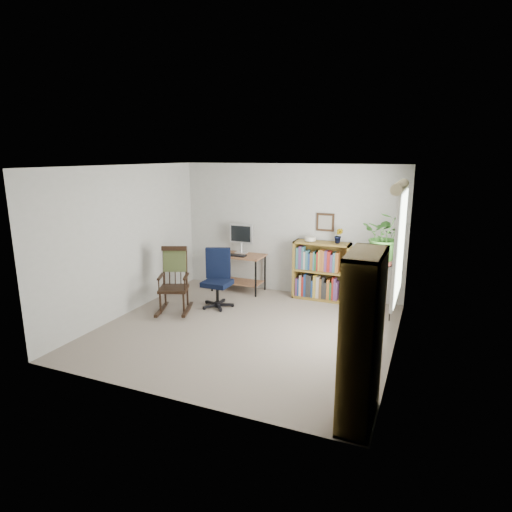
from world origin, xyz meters
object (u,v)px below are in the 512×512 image
at_px(low_bookshelf, 321,271).
at_px(tall_bookshelf, 362,340).
at_px(rocking_chair, 173,280).
at_px(desk, 238,273).
at_px(office_chair, 217,279).

distance_m(low_bookshelf, tall_bookshelf, 3.65).
xyz_separation_m(rocking_chair, tall_bookshelf, (3.33, -1.85, 0.30)).
height_order(desk, low_bookshelf, low_bookshelf).
distance_m(desk, rocking_chair, 1.55).
bearing_deg(rocking_chair, tall_bookshelf, -51.86).
bearing_deg(office_chair, rocking_chair, -160.47).
relative_size(rocking_chair, tall_bookshelf, 0.64).
distance_m(office_chair, rocking_chair, 0.73).
xyz_separation_m(desk, tall_bookshelf, (2.83, -3.30, 0.50)).
bearing_deg(tall_bookshelf, office_chair, 139.99).
xyz_separation_m(office_chair, tall_bookshelf, (2.77, -2.33, 0.34)).
relative_size(office_chair, low_bookshelf, 0.96).
bearing_deg(tall_bookshelf, rocking_chair, 150.94).
relative_size(rocking_chair, low_bookshelf, 1.04).
bearing_deg(rocking_chair, low_bookshelf, 14.16).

